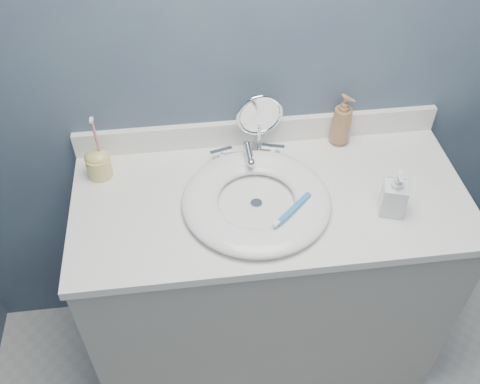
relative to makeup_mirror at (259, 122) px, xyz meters
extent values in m
cube|color=#434C65|center=(0.01, 0.06, 0.20)|extent=(2.20, 0.02, 2.40)
cube|color=#A29D94|center=(0.01, -0.21, -0.58)|extent=(1.20, 0.55, 0.85)
cube|color=white|center=(0.01, -0.21, -0.14)|extent=(1.22, 0.57, 0.03)
cube|color=white|center=(0.01, 0.05, -0.08)|extent=(1.22, 0.02, 0.09)
cylinder|color=silver|center=(-0.04, -0.24, -0.12)|extent=(0.04, 0.04, 0.01)
cube|color=silver|center=(-0.04, -0.03, -0.12)|extent=(0.22, 0.05, 0.01)
cylinder|color=silver|center=(-0.04, -0.03, -0.09)|extent=(0.03, 0.03, 0.06)
cylinder|color=silver|center=(-0.04, -0.08, -0.06)|extent=(0.02, 0.09, 0.02)
sphere|color=silver|center=(-0.04, -0.12, -0.06)|extent=(0.03, 0.03, 0.03)
cylinder|color=silver|center=(-0.13, -0.03, -0.10)|extent=(0.02, 0.02, 0.03)
cube|color=silver|center=(-0.13, -0.03, -0.08)|extent=(0.08, 0.03, 0.01)
cylinder|color=silver|center=(0.04, -0.03, -0.10)|extent=(0.02, 0.02, 0.03)
cube|color=silver|center=(0.04, -0.03, -0.08)|extent=(0.08, 0.03, 0.01)
cylinder|color=silver|center=(0.00, 0.00, -0.12)|extent=(0.09, 0.09, 0.01)
cylinder|color=silver|center=(0.00, 0.00, -0.06)|extent=(0.01, 0.01, 0.11)
torus|color=silver|center=(0.00, 0.00, 0.03)|extent=(0.15, 0.03, 0.15)
cylinder|color=white|center=(0.00, 0.00, 0.03)|extent=(0.13, 0.02, 0.13)
imported|color=#946843|center=(0.28, 0.02, -0.03)|extent=(0.10, 0.10, 0.19)
imported|color=silver|center=(0.35, -0.32, -0.05)|extent=(0.09, 0.09, 0.15)
cylinder|color=#DEC76F|center=(-0.52, -0.05, -0.09)|extent=(0.08, 0.08, 0.07)
ellipsoid|color=#DEC76F|center=(-0.52, -0.05, -0.05)|extent=(0.08, 0.07, 0.05)
cylinder|color=#E18082|center=(-0.51, -0.05, 0.02)|extent=(0.01, 0.02, 0.15)
cube|color=white|center=(-0.51, -0.06, 0.10)|extent=(0.01, 0.02, 0.01)
cube|color=#3679C2|center=(0.05, -0.31, -0.08)|extent=(0.12, 0.12, 0.01)
cube|color=white|center=(-0.01, -0.37, -0.07)|extent=(0.02, 0.02, 0.01)
camera|label=1|loc=(-0.23, -1.34, 1.05)|focal=40.00mm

